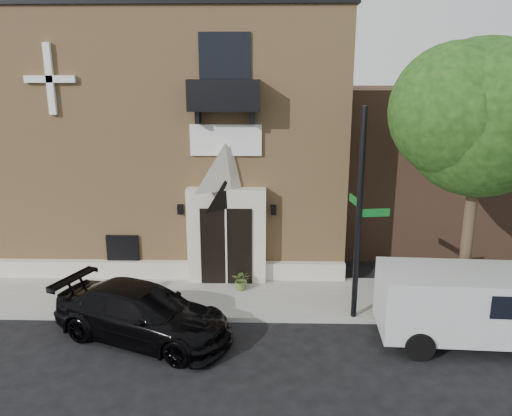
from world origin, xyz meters
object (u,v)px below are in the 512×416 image
at_px(black_sedan, 143,313).
at_px(fire_hydrant, 494,307).
at_px(street_sign, 359,216).
at_px(pedestrian_near, 512,284).
at_px(dumpster, 444,292).
at_px(cargo_van, 482,304).

height_order(black_sedan, fire_hydrant, black_sedan).
xyz_separation_m(street_sign, pedestrian_near, (4.74, 0.62, -2.24)).
xyz_separation_m(black_sedan, dumpster, (8.49, 1.35, 0.10)).
xyz_separation_m(black_sedan, cargo_van, (8.97, -0.07, 0.40)).
height_order(street_sign, pedestrian_near, street_sign).
height_order(cargo_van, pedestrian_near, cargo_van).
relative_size(black_sedan, pedestrian_near, 3.22).
relative_size(cargo_van, street_sign, 0.84).
bearing_deg(black_sedan, fire_hydrant, -62.02).
distance_m(dumpster, pedestrian_near, 2.16).
bearing_deg(fire_hydrant, pedestrian_near, 40.60).
bearing_deg(pedestrian_near, black_sedan, -0.09).
xyz_separation_m(black_sedan, street_sign, (5.87, 1.13, 2.44)).
relative_size(street_sign, pedestrian_near, 3.86).
distance_m(black_sedan, dumpster, 8.60).
bearing_deg(fire_hydrant, black_sedan, -173.57).
relative_size(dumpster, pedestrian_near, 1.45).
distance_m(fire_hydrant, pedestrian_near, 1.08).
distance_m(street_sign, pedestrian_near, 5.28).
bearing_deg(dumpster, street_sign, -161.31).
xyz_separation_m(cargo_van, pedestrian_near, (1.64, 1.82, -0.20)).
distance_m(black_sedan, cargo_van, 8.98).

